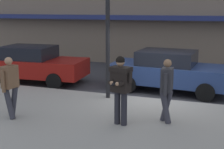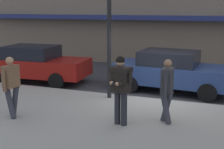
# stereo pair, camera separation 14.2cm
# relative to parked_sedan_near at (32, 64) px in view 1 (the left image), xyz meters

# --- Properties ---
(ground_plane) EXTENTS (80.00, 80.00, 0.00)m
(ground_plane) POSITION_rel_parked_sedan_near_xyz_m (5.53, -0.95, -0.79)
(ground_plane) COLOR #333338
(sidewalk) EXTENTS (32.00, 5.30, 0.14)m
(sidewalk) POSITION_rel_parked_sedan_near_xyz_m (6.53, -3.80, -0.72)
(sidewalk) COLOR #99968E
(sidewalk) RESTS_ON ground
(curb_paint_line) EXTENTS (28.00, 0.12, 0.01)m
(curb_paint_line) POSITION_rel_parked_sedan_near_xyz_m (6.53, -0.90, -0.79)
(curb_paint_line) COLOR silver
(curb_paint_line) RESTS_ON ground
(parked_sedan_near) EXTENTS (4.61, 2.16, 1.54)m
(parked_sedan_near) POSITION_rel_parked_sedan_near_xyz_m (0.00, 0.00, 0.00)
(parked_sedan_near) COLOR maroon
(parked_sedan_near) RESTS_ON ground
(parked_sedan_mid) EXTENTS (4.63, 2.19, 1.54)m
(parked_sedan_mid) POSITION_rel_parked_sedan_near_xyz_m (5.77, 0.48, 0.00)
(parked_sedan_mid) COLOR navy
(parked_sedan_mid) RESTS_ON ground
(man_texting_on_phone) EXTENTS (0.64, 0.63, 1.81)m
(man_texting_on_phone) POSITION_rel_parked_sedan_near_xyz_m (5.19, -3.83, 0.46)
(man_texting_on_phone) COLOR #23232B
(man_texting_on_phone) RESTS_ON sidewalk
(pedestrian_with_bag) EXTENTS (0.33, 0.72, 1.70)m
(pedestrian_with_bag) POSITION_rel_parked_sedan_near_xyz_m (6.27, -3.23, 0.32)
(pedestrian_with_bag) COLOR #33333D
(pedestrian_with_bag) RESTS_ON sidewalk
(pedestrian_dark_coat) EXTENTS (0.35, 0.60, 1.70)m
(pedestrian_dark_coat) POSITION_rel_parked_sedan_near_xyz_m (2.20, -4.33, 0.32)
(pedestrian_dark_coat) COLOR #33333D
(pedestrian_dark_coat) RESTS_ON sidewalk
(street_lamp_post) EXTENTS (0.36, 0.36, 4.88)m
(street_lamp_post) POSITION_rel_parked_sedan_near_xyz_m (4.02, -1.60, 2.35)
(street_lamp_post) COLOR black
(street_lamp_post) RESTS_ON sidewalk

